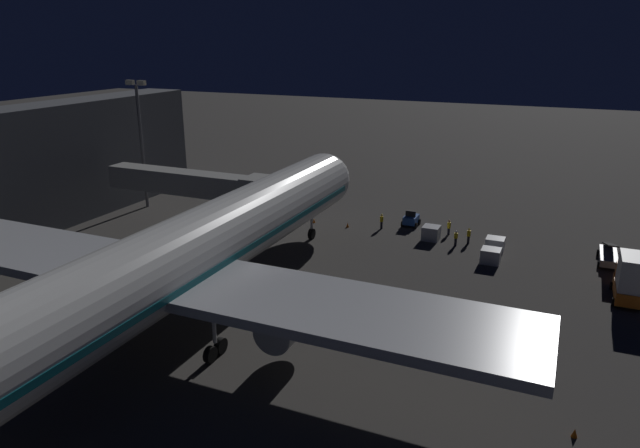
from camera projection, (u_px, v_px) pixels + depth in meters
name	position (u px, v px, depth m)	size (l,w,h in m)	color
ground_plane	(247.00, 286.00, 52.23)	(320.00, 320.00, 0.00)	#383533
airliner_at_gate	(157.00, 273.00, 40.02)	(52.14, 66.06, 20.38)	silver
jet_bridge	(202.00, 185.00, 63.40)	(21.11, 3.40, 7.60)	#9E9E99
apron_floodlight_mast	(141.00, 135.00, 73.85)	(2.90, 0.50, 16.44)	#59595E
ops_van	(629.00, 278.00, 48.81)	(2.36, 5.15, 4.26)	orange
belt_loader	(609.00, 255.00, 57.40)	(1.96, 8.65, 3.26)	slate
baggage_tug_lead	(411.00, 219.00, 68.75)	(1.86, 2.36, 1.95)	#234C9E
baggage_container_near_belt	(491.00, 256.00, 57.50)	(1.87, 1.80, 1.47)	#B7BABF
baggage_container_mid_row	(431.00, 233.00, 64.05)	(1.83, 1.86, 1.57)	#B7BABF
baggage_container_far_row	(495.00, 244.00, 60.70)	(1.89, 1.77, 1.44)	#B7BABF
ground_crew_near_nose_gear	(449.00, 227.00, 65.58)	(0.40, 0.40, 1.76)	black
ground_crew_by_belt_loader	(469.00, 235.00, 62.75)	(0.40, 0.40, 1.78)	black
ground_crew_marshaller_fwd	(382.00, 221.00, 67.60)	(0.40, 0.40, 1.81)	black
ground_crew_by_tug	(456.00, 237.00, 62.10)	(0.40, 0.40, 1.73)	black
traffic_cone_nose_port	(348.00, 225.00, 68.36)	(0.36, 0.36, 0.55)	orange
traffic_cone_nose_starboard	(314.00, 220.00, 70.04)	(0.36, 0.36, 0.55)	orange
traffic_cone_wingtip_svc_side	(575.00, 433.00, 32.51)	(0.36, 0.36, 0.55)	orange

